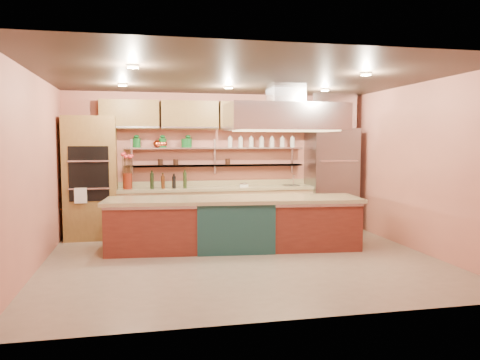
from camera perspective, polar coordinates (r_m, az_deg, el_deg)
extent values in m
cube|color=gray|center=(7.35, 0.34, -9.79)|extent=(6.00, 5.00, 0.02)
cube|color=black|center=(7.19, 0.35, 12.46)|extent=(6.00, 5.00, 0.02)
cube|color=#BD6E59|center=(9.59, -2.83, 2.12)|extent=(6.00, 0.04, 2.80)
cube|color=#BD6E59|center=(4.73, 6.78, -0.53)|extent=(6.00, 0.04, 2.80)
cube|color=#BD6E59|center=(7.13, -23.94, 0.84)|extent=(0.04, 5.00, 2.80)
cube|color=#BD6E59|center=(8.30, 21.03, 1.42)|extent=(0.04, 5.00, 2.80)
cube|color=brown|center=(9.21, -17.72, 0.24)|extent=(0.95, 0.64, 2.30)
cube|color=gray|center=(9.91, 11.06, 0.09)|extent=(0.95, 0.72, 2.10)
cube|color=tan|center=(9.37, -2.81, -3.69)|extent=(3.84, 0.64, 0.93)
cube|color=#B5B6BC|center=(9.45, -3.00, 1.78)|extent=(3.60, 0.26, 0.03)
cube|color=#B5B6BC|center=(9.44, -3.01, 3.90)|extent=(3.60, 0.26, 0.03)
cube|color=brown|center=(9.41, -2.67, 7.86)|extent=(4.60, 0.36, 0.55)
cube|color=#B5B6BC|center=(8.10, 5.56, 7.65)|extent=(2.00, 1.00, 0.45)
cube|color=#FFE5A5|center=(7.38, 0.01, 12.02)|extent=(4.00, 2.80, 0.02)
cube|color=maroon|center=(7.99, -0.75, -5.33)|extent=(4.28, 1.31, 0.88)
cylinder|color=#5B1A0D|center=(9.14, -13.54, -0.13)|extent=(0.19, 0.19, 0.30)
cube|color=black|center=(9.15, -8.72, -0.24)|extent=(0.78, 0.44, 0.24)
cube|color=silver|center=(9.36, 0.44, -0.54)|extent=(0.20, 0.18, 0.09)
cylinder|color=silver|center=(9.74, 6.51, 0.01)|extent=(0.04, 0.04, 0.22)
ellipsoid|color=#DB5432|center=(9.33, -10.00, 4.36)|extent=(0.18, 0.18, 0.15)
cylinder|color=#104E1D|center=(9.37, -6.73, 4.49)|extent=(0.17, 0.17, 0.17)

